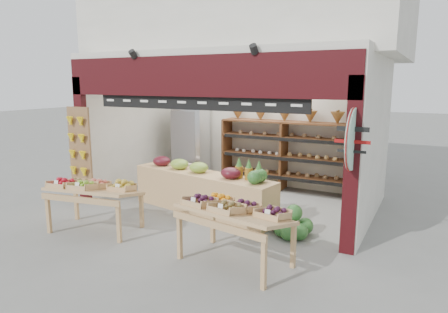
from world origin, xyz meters
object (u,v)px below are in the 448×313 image
(watermelon_pile, at_px, (291,225))
(display_table_right, at_px, (233,210))
(refrigerator, at_px, (192,144))
(cardboard_stack, at_px, (191,181))
(display_table_left, at_px, (90,188))
(mid_counter, at_px, (202,191))
(back_shelving, at_px, (284,141))

(watermelon_pile, bearing_deg, display_table_right, -107.60)
(refrigerator, bearing_deg, cardboard_stack, -68.88)
(display_table_left, xyz_separation_m, display_table_right, (2.76, 0.02, 0.03))
(mid_counter, bearing_deg, cardboard_stack, 130.26)
(back_shelving, relative_size, refrigerator, 1.58)
(back_shelving, xyz_separation_m, display_table_right, (0.72, -4.08, -0.40))
(cardboard_stack, height_order, display_table_left, display_table_left)
(cardboard_stack, bearing_deg, mid_counter, -49.74)
(back_shelving, height_order, display_table_right, back_shelving)
(refrigerator, height_order, cardboard_stack, refrigerator)
(refrigerator, bearing_deg, mid_counter, -62.98)
(display_table_left, xyz_separation_m, watermelon_pile, (3.18, 1.35, -0.56))
(mid_counter, distance_m, watermelon_pile, 2.02)
(back_shelving, height_order, display_table_left, back_shelving)
(display_table_left, relative_size, watermelon_pile, 2.35)
(refrigerator, distance_m, cardboard_stack, 1.18)
(watermelon_pile, bearing_deg, mid_counter, 169.40)
(refrigerator, distance_m, watermelon_pile, 4.37)
(back_shelving, distance_m, display_table_left, 4.60)
(mid_counter, distance_m, display_table_left, 2.13)
(watermelon_pile, bearing_deg, cardboard_stack, 151.51)
(back_shelving, distance_m, watermelon_pile, 3.14)
(back_shelving, xyz_separation_m, cardboard_stack, (-1.92, -1.09, -0.95))
(cardboard_stack, distance_m, display_table_right, 4.03)
(back_shelving, bearing_deg, refrigerator, -172.64)
(display_table_left, bearing_deg, back_shelving, 63.52)
(mid_counter, height_order, display_table_right, mid_counter)
(back_shelving, height_order, mid_counter, back_shelving)
(back_shelving, relative_size, cardboard_stack, 3.00)
(back_shelving, height_order, refrigerator, refrigerator)
(display_table_left, distance_m, watermelon_pile, 3.50)
(cardboard_stack, distance_m, watermelon_pile, 3.49)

